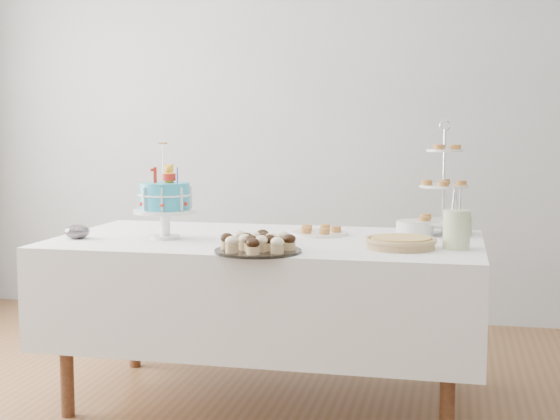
% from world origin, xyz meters
% --- Properties ---
extents(walls, '(5.04, 4.04, 2.70)m').
position_xyz_m(walls, '(0.00, 0.00, 1.35)').
color(walls, '#949798').
rests_on(walls, floor).
extents(table, '(1.92, 1.02, 0.77)m').
position_xyz_m(table, '(0.00, 0.30, 0.54)').
color(table, white).
rests_on(table, floor).
extents(birthday_cake, '(0.28, 0.28, 0.43)m').
position_xyz_m(birthday_cake, '(-0.45, 0.19, 0.89)').
color(birthday_cake, white).
rests_on(birthday_cake, table).
extents(cupcake_tray, '(0.35, 0.35, 0.08)m').
position_xyz_m(cupcake_tray, '(0.06, -0.10, 0.81)').
color(cupcake_tray, black).
rests_on(cupcake_tray, table).
extents(pie, '(0.30, 0.30, 0.05)m').
position_xyz_m(pie, '(0.61, 0.13, 0.80)').
color(pie, tan).
rests_on(pie, table).
extents(tiered_stand, '(0.28, 0.28, 0.54)m').
position_xyz_m(tiered_stand, '(0.78, 0.62, 0.99)').
color(tiered_stand, silver).
rests_on(tiered_stand, table).
extents(plate_stack, '(0.18, 0.18, 0.07)m').
position_xyz_m(plate_stack, '(0.65, 0.55, 0.80)').
color(plate_stack, white).
rests_on(plate_stack, table).
extents(pastry_plate, '(0.26, 0.26, 0.04)m').
position_xyz_m(pastry_plate, '(0.21, 0.47, 0.79)').
color(pastry_plate, white).
rests_on(pastry_plate, table).
extents(jam_bowl_a, '(0.11, 0.11, 0.07)m').
position_xyz_m(jam_bowl_a, '(-0.84, 0.10, 0.80)').
color(jam_bowl_a, silver).
rests_on(jam_bowl_a, table).
extents(jam_bowl_b, '(0.11, 0.11, 0.06)m').
position_xyz_m(jam_bowl_b, '(-0.84, 0.10, 0.80)').
color(jam_bowl_b, silver).
rests_on(jam_bowl_b, table).
extents(utensil_pitcher, '(0.12, 0.11, 0.25)m').
position_xyz_m(utensil_pitcher, '(0.84, 0.17, 0.86)').
color(utensil_pitcher, white).
rests_on(utensil_pitcher, table).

